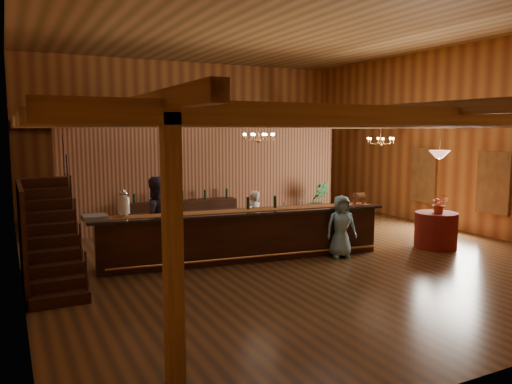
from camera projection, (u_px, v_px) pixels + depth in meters
name	position (u px, v px, depth m)	size (l,w,h in m)	color
floor	(279.00, 248.00, 12.80)	(14.00, 14.00, 0.00)	brown
ceiling	(280.00, 27.00, 12.12)	(14.00, 14.00, 0.00)	#AA7441
wall_back	(188.00, 137.00, 18.67)	(12.00, 0.10, 5.50)	#BB7935
wall_left	(13.00, 143.00, 9.78)	(0.10, 14.00, 5.50)	#BB7935
wall_right	(451.00, 139.00, 15.14)	(0.10, 14.00, 5.50)	#BB7935
beam_grid	(270.00, 121.00, 12.85)	(11.90, 13.90, 0.39)	#9C6D3D
support_posts	(289.00, 188.00, 12.16)	(9.20, 10.20, 3.20)	#9C6D3D
partition_wall	(210.00, 177.00, 15.49)	(9.00, 0.18, 3.10)	brown
window_right_front	(494.00, 183.00, 13.85)	(0.12, 1.05, 1.75)	white
window_right_back	(424.00, 175.00, 16.16)	(0.12, 1.05, 1.75)	white
staircase	(51.00, 235.00, 9.59)	(1.00, 2.80, 2.00)	black
backroom_boxes	(195.00, 201.00, 17.48)	(4.10, 0.60, 1.10)	black
tasting_bar	(244.00, 235.00, 11.57)	(6.96, 1.71, 1.17)	black
beverage_dispenser	(124.00, 204.00, 10.62)	(0.26, 0.26, 0.60)	silver
glass_rack_tray	(95.00, 217.00, 10.35)	(0.50, 0.50, 0.10)	gray
raffle_drum	(359.00, 198.00, 12.43)	(0.34, 0.24, 0.30)	brown
bar_bottle_0	(248.00, 203.00, 11.66)	(0.07, 0.07, 0.30)	black
bar_bottle_1	(275.00, 202.00, 11.88)	(0.07, 0.07, 0.30)	black
backbar_shelf	(183.00, 216.00, 14.93)	(3.27, 0.51, 0.92)	black
round_table	(436.00, 230.00, 12.76)	(1.06, 1.06, 0.92)	maroon
chandelier_left	(259.00, 137.00, 12.44)	(0.80, 0.80, 0.51)	#BC8041
chandelier_right	(380.00, 140.00, 14.85)	(0.80, 0.80, 0.65)	#BC8041
pendant_lamp	(439.00, 154.00, 12.52)	(0.52, 0.52, 0.90)	#BC8041
bartender	(253.00, 220.00, 12.49)	(0.55, 0.36, 1.51)	white
staff_second	(155.00, 219.00, 11.44)	(0.95, 0.74, 1.95)	#272339
guest	(341.00, 226.00, 11.81)	(0.72, 0.47, 1.48)	#72AECB
floor_plant	(318.00, 201.00, 16.59)	(0.73, 0.59, 1.32)	#234924
table_flowers	(439.00, 204.00, 12.56)	(0.44, 0.38, 0.49)	#A5361F
table_vase	(437.00, 207.00, 12.75)	(0.14, 0.14, 0.28)	#BC8041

